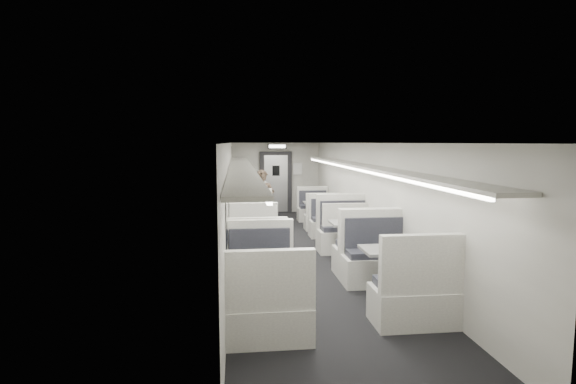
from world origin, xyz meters
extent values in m
cube|color=black|center=(0.00, 0.00, -0.06)|extent=(3.00, 12.00, 0.12)
cube|color=silver|center=(0.00, 0.00, 2.46)|extent=(3.00, 12.00, 0.12)
cube|color=beige|center=(0.00, 6.06, 1.20)|extent=(3.00, 0.12, 2.40)
cube|color=beige|center=(0.00, -6.06, 1.20)|extent=(3.00, 0.12, 2.40)
cube|color=beige|center=(-1.56, 0.00, 1.20)|extent=(0.12, 12.00, 2.40)
cube|color=beige|center=(1.56, 0.00, 1.20)|extent=(0.12, 12.00, 2.40)
cube|color=#B5B1AA|center=(-1.00, 2.40, 0.24)|extent=(1.13, 0.63, 0.48)
cube|color=black|center=(-1.00, 2.43, 0.53)|extent=(1.00, 0.50, 0.11)
cube|color=#B5B1AA|center=(-1.00, 2.17, 0.85)|extent=(1.13, 0.13, 0.74)
cube|color=#B5B1AA|center=(-1.00, 4.06, 0.24)|extent=(1.13, 0.63, 0.48)
cube|color=black|center=(-1.00, 4.03, 0.53)|extent=(1.00, 0.50, 0.11)
cube|color=#B5B1AA|center=(-1.00, 4.29, 0.85)|extent=(1.13, 0.13, 0.74)
cylinder|color=#BBBBBE|center=(-1.00, 3.23, 0.37)|extent=(0.11, 0.11, 0.73)
cylinder|color=#BBBBBE|center=(-1.00, 3.23, 0.02)|extent=(0.38, 0.38, 0.03)
cube|color=gray|center=(-1.00, 3.23, 0.78)|extent=(0.94, 0.64, 0.04)
cube|color=#B5B1AA|center=(-1.00, 0.35, 0.22)|extent=(1.04, 0.58, 0.44)
cube|color=black|center=(-1.00, 0.38, 0.49)|extent=(0.92, 0.46, 0.10)
cube|color=#B5B1AA|center=(-1.00, 0.14, 0.78)|extent=(1.04, 0.12, 0.69)
cube|color=#B5B1AA|center=(-1.00, 1.87, 0.22)|extent=(1.04, 0.58, 0.44)
cube|color=black|center=(-1.00, 1.84, 0.49)|extent=(0.92, 0.46, 0.10)
cube|color=#B5B1AA|center=(-1.00, 2.08, 0.78)|extent=(1.04, 0.12, 0.69)
cylinder|color=#BBBBBE|center=(-1.00, 1.11, 0.34)|extent=(0.10, 0.10, 0.68)
cylinder|color=#BBBBBE|center=(-1.00, 1.11, 0.01)|extent=(0.35, 0.35, 0.03)
cube|color=gray|center=(-1.00, 1.11, 0.71)|extent=(0.86, 0.59, 0.04)
cube|color=#B5B1AA|center=(-1.00, -1.51, 0.22)|extent=(1.04, 0.58, 0.44)
cube|color=black|center=(-1.00, -1.48, 0.49)|extent=(0.92, 0.46, 0.10)
cube|color=#B5B1AA|center=(-1.00, -1.72, 0.78)|extent=(1.04, 0.12, 0.68)
cube|color=#B5B1AA|center=(-1.00, 0.01, 0.22)|extent=(1.04, 0.58, 0.44)
cube|color=black|center=(-1.00, -0.02, 0.49)|extent=(0.92, 0.46, 0.10)
cube|color=#B5B1AA|center=(-1.00, 0.22, 0.78)|extent=(1.04, 0.12, 0.68)
cylinder|color=#BBBBBE|center=(-1.00, -0.75, 0.34)|extent=(0.10, 0.10, 0.67)
cylinder|color=#BBBBBE|center=(-1.00, -0.75, 0.01)|extent=(0.35, 0.35, 0.03)
cube|color=gray|center=(-1.00, -0.75, 0.71)|extent=(0.86, 0.59, 0.04)
cube|color=#B5B1AA|center=(-1.00, -4.11, 0.23)|extent=(1.09, 0.61, 0.46)
cube|color=black|center=(-1.00, -4.07, 0.51)|extent=(0.97, 0.48, 0.10)
cube|color=#B5B1AA|center=(-1.00, -4.33, 0.82)|extent=(1.09, 0.12, 0.72)
cube|color=#B5B1AA|center=(-1.00, -2.50, 0.23)|extent=(1.09, 0.61, 0.46)
cube|color=black|center=(-1.00, -2.53, 0.51)|extent=(0.97, 0.48, 0.10)
cube|color=#B5B1AA|center=(-1.00, -2.28, 0.82)|extent=(1.09, 0.12, 0.72)
cylinder|color=#BBBBBE|center=(-1.00, -3.30, 0.35)|extent=(0.10, 0.10, 0.71)
cylinder|color=#BBBBBE|center=(-1.00, -3.30, 0.02)|extent=(0.37, 0.37, 0.03)
cube|color=gray|center=(-1.00, -3.30, 0.75)|extent=(0.91, 0.62, 0.04)
cube|color=#B5B1AA|center=(1.00, 2.73, 0.20)|extent=(0.96, 0.54, 0.41)
cube|color=black|center=(1.00, 2.76, 0.45)|extent=(0.85, 0.43, 0.09)
cube|color=#B5B1AA|center=(1.00, 2.54, 0.73)|extent=(0.96, 0.11, 0.64)
cube|color=#B5B1AA|center=(1.00, 4.15, 0.20)|extent=(0.96, 0.54, 0.41)
cube|color=black|center=(1.00, 4.12, 0.45)|extent=(0.85, 0.43, 0.09)
cube|color=#B5B1AA|center=(1.00, 4.34, 0.73)|extent=(0.96, 0.11, 0.64)
cylinder|color=#BBBBBE|center=(1.00, 3.44, 0.31)|extent=(0.09, 0.09, 0.63)
cylinder|color=#BBBBBE|center=(1.00, 3.44, 0.01)|extent=(0.33, 0.33, 0.03)
cube|color=gray|center=(1.00, 3.44, 0.66)|extent=(0.80, 0.54, 0.04)
cube|color=#B5B1AA|center=(1.00, 0.30, 0.21)|extent=(1.00, 0.56, 0.43)
cube|color=black|center=(1.00, 0.33, 0.47)|extent=(0.89, 0.45, 0.09)
cube|color=#B5B1AA|center=(1.00, 0.10, 0.76)|extent=(1.00, 0.11, 0.66)
cube|color=#B5B1AA|center=(1.00, 1.78, 0.21)|extent=(1.00, 0.56, 0.43)
cube|color=black|center=(1.00, 1.75, 0.47)|extent=(0.89, 0.45, 0.09)
cube|color=#B5B1AA|center=(1.00, 1.99, 0.76)|extent=(1.00, 0.11, 0.66)
cylinder|color=#BBBBBE|center=(1.00, 1.04, 0.33)|extent=(0.09, 0.09, 0.65)
cylinder|color=#BBBBBE|center=(1.00, 1.04, 0.01)|extent=(0.34, 0.34, 0.03)
cube|color=gray|center=(1.00, 1.04, 0.69)|extent=(0.83, 0.57, 0.04)
cube|color=#B5B1AA|center=(1.00, -1.54, 0.25)|extent=(1.16, 0.65, 0.49)
cube|color=black|center=(1.00, -1.51, 0.55)|extent=(1.03, 0.52, 0.11)
cube|color=#B5B1AA|center=(1.00, -1.78, 0.88)|extent=(1.16, 0.13, 0.77)
cube|color=#B5B1AA|center=(1.00, 0.17, 0.25)|extent=(1.16, 0.65, 0.49)
cube|color=black|center=(1.00, 0.14, 0.55)|extent=(1.03, 0.52, 0.11)
cube|color=#B5B1AA|center=(1.00, 0.40, 0.88)|extent=(1.16, 0.13, 0.77)
cylinder|color=#BBBBBE|center=(1.00, -0.69, 0.38)|extent=(0.11, 0.11, 0.76)
cylinder|color=#BBBBBE|center=(1.00, -0.69, 0.02)|extent=(0.39, 0.39, 0.03)
cube|color=gray|center=(1.00, -0.69, 0.80)|extent=(0.96, 0.66, 0.04)
cube|color=#B5B1AA|center=(1.00, -3.83, 0.25)|extent=(1.16, 0.65, 0.49)
cube|color=black|center=(1.00, -3.80, 0.55)|extent=(1.03, 0.52, 0.11)
cube|color=#B5B1AA|center=(1.00, -4.06, 0.88)|extent=(1.16, 0.13, 0.77)
cube|color=#B5B1AA|center=(1.00, -2.12, 0.25)|extent=(1.16, 0.65, 0.49)
cube|color=black|center=(1.00, -2.15, 0.55)|extent=(1.03, 0.52, 0.11)
cube|color=#B5B1AA|center=(1.00, -1.88, 0.88)|extent=(1.16, 0.13, 0.77)
cylinder|color=#BBBBBE|center=(1.00, -2.97, 0.38)|extent=(0.11, 0.11, 0.76)
cylinder|color=#BBBBBE|center=(1.00, -2.97, 0.02)|extent=(0.39, 0.39, 0.03)
cube|color=gray|center=(1.00, -2.97, 0.80)|extent=(0.97, 0.66, 0.04)
imported|color=black|center=(-0.67, 2.28, 0.85)|extent=(0.64, 0.44, 1.70)
cube|color=black|center=(-1.49, 3.40, 1.35)|extent=(0.02, 1.18, 0.84)
cube|color=black|center=(-1.49, 1.20, 1.35)|extent=(0.02, 1.18, 0.84)
cube|color=black|center=(-1.49, -1.00, 1.35)|extent=(0.02, 1.18, 0.84)
cube|color=black|center=(-1.49, -3.20, 1.35)|extent=(0.02, 1.18, 0.84)
cube|color=#B5B1AA|center=(-1.26, -0.30, 1.92)|extent=(0.46, 10.40, 0.05)
cube|color=white|center=(-1.06, -0.30, 1.87)|extent=(0.05, 10.20, 0.04)
cube|color=#B5B1AA|center=(1.26, -0.30, 1.92)|extent=(0.46, 10.40, 0.05)
cube|color=white|center=(1.06, -0.30, 1.87)|extent=(0.05, 10.20, 0.04)
cube|color=black|center=(0.00, 5.94, 1.05)|extent=(1.10, 0.10, 2.10)
cube|color=#BBBBBE|center=(0.00, 5.91, 1.00)|extent=(0.80, 0.05, 1.95)
cube|color=black|center=(0.00, 5.87, 1.45)|extent=(0.25, 0.02, 0.35)
cube|color=black|center=(0.00, 5.45, 2.28)|extent=(0.62, 0.10, 0.16)
cube|color=white|center=(0.00, 5.39, 2.28)|extent=(0.54, 0.02, 0.10)
cube|color=silver|center=(0.75, 5.92, 1.50)|extent=(0.32, 0.02, 0.40)
camera|label=1|loc=(-1.36, -9.37, 2.41)|focal=28.00mm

